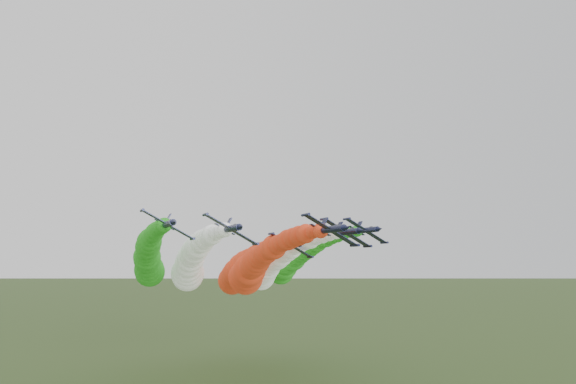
% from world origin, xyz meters
% --- Properties ---
extents(jet_lead, '(16.75, 77.21, 16.82)m').
position_xyz_m(jet_lead, '(9.86, 34.16, 29.21)').
color(jet_lead, black).
rests_on(jet_lead, ground).
extents(jet_inner_left, '(16.33, 76.78, 16.39)m').
position_xyz_m(jet_inner_left, '(-4.33, 42.13, 29.90)').
color(jet_inner_left, black).
rests_on(jet_inner_left, ground).
extents(jet_inner_right, '(16.19, 76.64, 16.25)m').
position_xyz_m(jet_inner_right, '(16.95, 40.58, 29.77)').
color(jet_inner_right, black).
rests_on(jet_inner_right, ground).
extents(jet_outer_left, '(16.22, 76.67, 16.28)m').
position_xyz_m(jet_outer_left, '(-13.78, 48.51, 31.04)').
color(jet_outer_left, black).
rests_on(jet_outer_left, ground).
extents(jet_outer_right, '(16.29, 76.74, 16.35)m').
position_xyz_m(jet_outer_right, '(27.76, 51.67, 31.08)').
color(jet_outer_right, black).
rests_on(jet_outer_right, ground).
extents(jet_trail, '(16.56, 77.01, 16.62)m').
position_xyz_m(jet_trail, '(13.92, 59.47, 27.87)').
color(jet_trail, black).
rests_on(jet_trail, ground).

